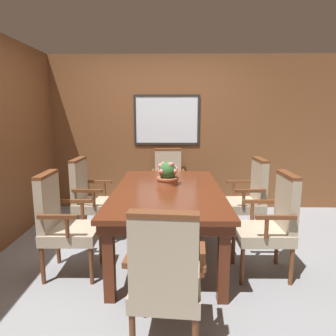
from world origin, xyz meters
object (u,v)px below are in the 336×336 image
at_px(dining_table, 168,197).
at_px(chair_head_far, 168,180).
at_px(potted_plant, 168,174).
at_px(chair_right_near, 271,222).
at_px(chair_left_far, 90,196).
at_px(chair_right_far, 248,196).
at_px(chair_left_near, 63,221).
at_px(chair_head_near, 166,276).

distance_m(dining_table, chair_head_far, 1.38).
bearing_deg(potted_plant, dining_table, -88.40).
bearing_deg(chair_right_near, potted_plant, -122.04).
bearing_deg(chair_left_far, chair_right_far, -86.66).
xyz_separation_m(chair_right_near, potted_plant, (-1.00, 0.61, 0.34)).
xyz_separation_m(chair_head_far, chair_left_near, (-0.98, -1.82, 0.00)).
xyz_separation_m(chair_left_far, chair_head_near, (0.99, -1.84, 0.00)).
xyz_separation_m(chair_right_far, chair_right_near, (0.00, -0.90, 0.00)).
bearing_deg(chair_head_near, chair_head_far, -84.80).
bearing_deg(chair_right_near, chair_head_far, -151.23).
relative_size(chair_right_far, potted_plant, 3.73).
height_order(chair_right_far, chair_head_near, same).
bearing_deg(chair_left_far, dining_table, -111.47).
xyz_separation_m(dining_table, chair_right_far, (0.99, 0.46, -0.12)).
bearing_deg(chair_left_far, chair_left_near, -178.78).
distance_m(chair_right_far, potted_plant, 1.09).
relative_size(chair_right_near, chair_head_near, 1.00).
distance_m(dining_table, chair_left_far, 1.08).
relative_size(chair_head_far, chair_right_far, 1.00).
distance_m(chair_right_near, chair_left_near, 2.00).
xyz_separation_m(chair_right_far, chair_head_near, (-0.98, -1.87, 0.00)).
bearing_deg(potted_plant, chair_head_far, 90.50).
height_order(dining_table, chair_right_near, chair_right_near).
height_order(chair_left_far, chair_right_near, same).
distance_m(chair_head_near, chair_left_near, 1.39).
height_order(chair_head_far, chair_right_near, same).
bearing_deg(chair_right_far, chair_right_near, -2.68).
bearing_deg(chair_head_far, chair_right_near, -63.29).
bearing_deg(chair_right_near, chair_right_far, 179.65).
bearing_deg(dining_table, potted_plant, 91.60).
bearing_deg(chair_left_near, chair_right_near, -89.96).
bearing_deg(chair_left_far, chair_head_near, -149.27).
distance_m(chair_left_far, potted_plant, 1.06).
relative_size(chair_left_far, chair_right_near, 1.00).
relative_size(chair_left_far, chair_head_near, 1.00).
xyz_separation_m(chair_head_far, potted_plant, (0.01, -1.19, 0.34)).
height_order(chair_right_far, potted_plant, potted_plant).
xyz_separation_m(chair_right_far, chair_left_near, (-1.99, -0.91, 0.00)).
relative_size(chair_left_far, chair_right_far, 1.00).
relative_size(chair_left_far, potted_plant, 3.73).
bearing_deg(chair_head_far, chair_left_near, -120.92).
bearing_deg(chair_right_far, chair_left_near, -68.23).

